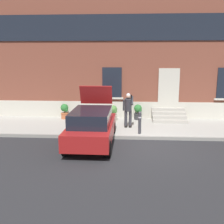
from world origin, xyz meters
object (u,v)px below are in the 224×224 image
at_px(bollard_near_person, 140,122).
at_px(planter_charcoal, 138,112).
at_px(person_on_phone, 128,108).
at_px(planter_terracotta, 65,111).
at_px(hatchback_car_red, 92,126).
at_px(planter_cream, 113,113).

xyz_separation_m(bollard_near_person, planter_charcoal, (0.02, 2.84, -0.11)).
bearing_deg(bollard_near_person, person_on_phone, 117.34).
xyz_separation_m(planter_terracotta, planter_charcoal, (4.17, 0.06, 0.00)).
distance_m(planter_terracotta, planter_charcoal, 4.17).
xyz_separation_m(hatchback_car_red, person_on_phone, (1.50, 2.28, 0.35)).
distance_m(planter_terracotta, planter_cream, 2.81).
bearing_deg(hatchback_car_red, planter_charcoal, 63.20).
bearing_deg(hatchback_car_red, planter_cream, 79.54).
relative_size(hatchback_car_red, bollard_near_person, 3.91).
bearing_deg(bollard_near_person, planter_terracotta, 146.17).
height_order(bollard_near_person, planter_cream, bollard_near_person).
relative_size(bollard_near_person, planter_terracotta, 1.22).
height_order(hatchback_car_red, planter_cream, hatchback_car_red).
height_order(person_on_phone, planter_terracotta, person_on_phone).
bearing_deg(planter_terracotta, planter_charcoal, 0.78).
height_order(person_on_phone, planter_charcoal, person_on_phone).
relative_size(bollard_near_person, planter_charcoal, 1.22).
distance_m(bollard_near_person, person_on_phone, 1.25).
xyz_separation_m(person_on_phone, planter_charcoal, (0.56, 1.80, -0.54)).
height_order(planter_terracotta, planter_cream, same).
bearing_deg(hatchback_car_red, person_on_phone, 56.59).
bearing_deg(bollard_near_person, planter_cream, 118.65).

